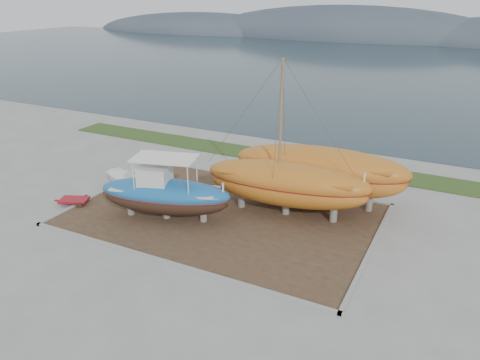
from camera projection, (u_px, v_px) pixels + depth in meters
The scene contains 11 objects.
ground at pixel (188, 244), 25.67m from camera, with size 140.00×140.00×0.00m, color gray.
dirt_patch at pixel (223, 215), 28.96m from camera, with size 18.00×12.00×0.06m, color #422D1E.
curb_frame at pixel (223, 214), 28.94m from camera, with size 18.60×12.60×0.15m, color gray, non-canonical shape.
grass_strip at pixel (290, 159), 38.45m from camera, with size 44.00×3.00×0.08m, color #284219.
sea at pixel (401, 68), 83.48m from camera, with size 260.00×100.00×0.04m, color #1C2F38, non-canonical shape.
mountain_ridge at pixel (434, 41), 128.90m from camera, with size 200.00×36.00×20.00m, color #333D49, non-canonical shape.
blue_caique at pixel (165, 188), 27.87m from camera, with size 8.08×2.52×3.89m, color #1A60A2, non-canonical shape.
white_dinghy at pixel (125, 180), 32.60m from camera, with size 3.91×1.47×1.18m, color silver, non-canonical shape.
orange_sailboat at pixel (289, 141), 27.30m from camera, with size 10.19×3.00×9.45m, color #B0611B, non-canonical shape.
orange_bare_hull at pixel (319, 177), 29.89m from camera, with size 11.19×3.36×3.67m, color #B0611B, non-canonical shape.
red_trailer at pixel (74, 201), 30.44m from camera, with size 2.64×1.32×0.37m, color #A5121E, non-canonical shape.
Camera 1 is at (12.71, -18.71, 12.97)m, focal length 35.00 mm.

